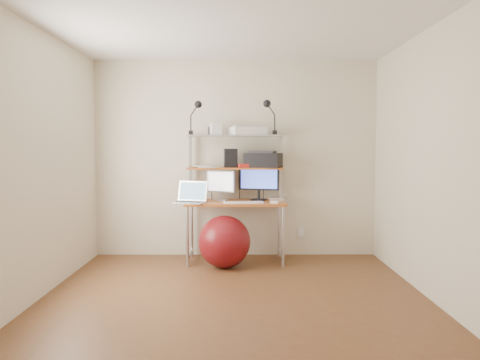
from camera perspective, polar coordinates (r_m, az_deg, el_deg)
The scene contains 20 objects.
room at distance 4.22m, azimuth -0.69°, elevation 2.00°, with size 3.60×3.60×3.60m.
computer_desk at distance 5.74m, azimuth -0.55°, elevation -0.42°, with size 1.20×0.60×1.57m.
wall_outlet at distance 6.16m, azimuth 7.45°, elevation -6.30°, with size 0.08×0.01×0.12m, color white.
monitor_silver at distance 5.79m, azimuth -2.38°, elevation -0.44°, with size 0.35×0.17×0.40m.
monitor_black at distance 5.82m, azimuth 2.31°, elevation 0.04°, with size 0.50×0.19×0.51m.
laptop at distance 5.61m, azimuth -5.96°, elevation -2.20°, with size 0.43×0.38×0.32m.
keyboard at distance 5.53m, azimuth 0.44°, elevation -2.76°, with size 0.47×0.13×0.01m, color white.
mouse at distance 5.54m, azimuth 4.22°, elevation -2.70°, with size 0.09×0.05×0.02m, color white.
mac_mini at distance 5.85m, azimuth 4.72°, elevation -2.29°, with size 0.19×0.19×0.04m, color silver.
phone at distance 5.54m, azimuth -1.39°, elevation -2.77°, with size 0.07×0.13×0.01m, color black.
printer at distance 5.79m, azimuth 2.84°, elevation 2.50°, with size 0.50×0.41×0.21m.
nas_cube at distance 5.79m, azimuth -1.15°, elevation 2.70°, with size 0.16×0.16×0.23m, color black.
red_box at distance 5.73m, azimuth 0.58°, elevation 1.76°, with size 0.16×0.11×0.04m, color red.
scanner at distance 5.79m, azimuth 0.96°, elevation 6.05°, with size 0.49×0.40×0.11m.
box_white at distance 5.76m, azimuth -2.98°, elevation 6.25°, with size 0.13×0.10×0.15m, color white.
box_grey at distance 5.84m, azimuth -3.34°, elevation 5.99°, with size 0.10×0.10×0.10m, color #2C2C2E.
clip_lamp_left at distance 5.72m, azimuth -5.30°, elevation 8.50°, with size 0.16×0.09×0.41m.
clip_lamp_right at distance 5.73m, azimuth 3.51°, elevation 8.61°, with size 0.17×0.09×0.42m.
exercise_ball at distance 5.48m, azimuth -1.92°, elevation -7.53°, with size 0.61×0.61×0.61m, color maroon.
paper_stack at distance 5.80m, azimuth -4.18°, elevation 1.65°, with size 0.37×0.40×0.02m.
Camera 1 is at (0.04, -4.22, 1.40)m, focal length 35.00 mm.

